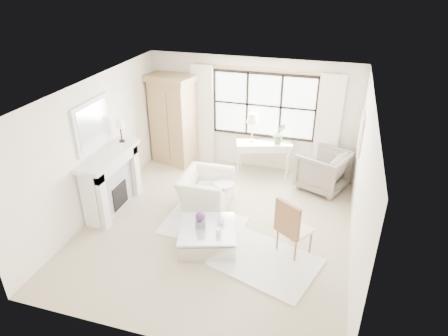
{
  "coord_description": "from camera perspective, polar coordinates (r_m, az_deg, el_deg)",
  "views": [
    {
      "loc": [
        1.95,
        -6.1,
        4.62
      ],
      "look_at": [
        0.08,
        0.2,
        1.18
      ],
      "focal_mm": 32.0,
      "sensor_mm": 36.0,
      "label": 1
    }
  ],
  "objects": [
    {
      "name": "curtain_right",
      "position": [
        9.39,
        14.56,
        5.55
      ],
      "size": [
        0.55,
        0.1,
        2.47
      ],
      "primitive_type": "cube",
      "color": "white",
      "rests_on": "ground"
    },
    {
      "name": "art_canvas",
      "position": [
        8.4,
        18.82,
        4.63
      ],
      "size": [
        0.01,
        0.52,
        0.72
      ],
      "primitive_type": "cube",
      "color": "#BCAD92",
      "rests_on": "wall_right"
    },
    {
      "name": "floor",
      "position": [
        7.9,
        -0.96,
        -8.2
      ],
      "size": [
        5.5,
        5.5,
        0.0
      ],
      "primitive_type": "plane",
      "color": "#BBAA8B",
      "rests_on": "ground"
    },
    {
      "name": "wall_front",
      "position": [
        5.08,
        -10.65,
        -13.13
      ],
      "size": [
        5.0,
        0.0,
        5.0
      ],
      "primitive_type": "plane",
      "rotation": [
        -1.57,
        0.0,
        0.0
      ],
      "color": "silver",
      "rests_on": "ground"
    },
    {
      "name": "wall_back",
      "position": [
        9.64,
        3.91,
        7.7
      ],
      "size": [
        5.0,
        0.0,
        5.0
      ],
      "primitive_type": "plane",
      "rotation": [
        1.57,
        0.0,
        0.0
      ],
      "color": "white",
      "rests_on": "ground"
    },
    {
      "name": "window_frame",
      "position": [
        9.47,
        5.71,
        8.87
      ],
      "size": [
        2.5,
        0.04,
        1.5
      ],
      "primitive_type": null,
      "color": "black",
      "rests_on": "wall_back"
    },
    {
      "name": "console_table",
      "position": [
        9.64,
        5.66,
        1.5
      ],
      "size": [
        1.37,
        0.81,
        0.8
      ],
      "rotation": [
        0.0,
        0.0,
        0.3
      ],
      "color": "white",
      "rests_on": "floor"
    },
    {
      "name": "side_table",
      "position": [
        8.37,
        0.04,
        -3.24
      ],
      "size": [
        0.4,
        0.4,
        0.51
      ],
      "color": "silver",
      "rests_on": "floor"
    },
    {
      "name": "orchid_plant",
      "position": [
        9.33,
        7.94,
        4.91
      ],
      "size": [
        0.33,
        0.29,
        0.52
      ],
      "primitive_type": "imported",
      "rotation": [
        0.0,
        0.0,
        0.23
      ],
      "color": "#5E764F",
      "rests_on": "console_table"
    },
    {
      "name": "mirror_glass",
      "position": [
        8.02,
        -18.05,
        5.91
      ],
      "size": [
        0.02,
        1.0,
        0.8
      ],
      "primitive_type": "cube",
      "color": "silver",
      "rests_on": "wall_left"
    },
    {
      "name": "ceiling",
      "position": [
        6.69,
        -1.14,
        10.9
      ],
      "size": [
        5.5,
        5.5,
        0.0
      ],
      "primitive_type": "plane",
      "rotation": [
        3.14,
        0.0,
        0.0
      ],
      "color": "silver",
      "rests_on": "ground"
    },
    {
      "name": "window_pane",
      "position": [
        9.48,
        5.72,
        8.88
      ],
      "size": [
        2.4,
        0.02,
        1.5
      ],
      "primitive_type": "cube",
      "color": "white",
      "rests_on": "wall_back"
    },
    {
      "name": "console_lamp",
      "position": [
        9.31,
        4.09,
        7.01
      ],
      "size": [
        0.28,
        0.28,
        0.69
      ],
      "color": "gold",
      "rests_on": "console_table"
    },
    {
      "name": "planter_flowers",
      "position": [
        7.11,
        -3.42,
        -6.88
      ],
      "size": [
        0.17,
        0.17,
        0.17
      ],
      "primitive_type": "sphere",
      "color": "#532C6F",
      "rests_on": "planter_box"
    },
    {
      "name": "art_frame",
      "position": [
        8.4,
        18.95,
        4.61
      ],
      "size": [
        0.04,
        0.62,
        0.82
      ],
      "primitive_type": "cube",
      "color": "silver",
      "rests_on": "wall_right"
    },
    {
      "name": "mantel_lamp",
      "position": [
        8.45,
        -14.66,
        6.13
      ],
      "size": [
        0.22,
        0.22,
        0.51
      ],
      "color": "black",
      "rests_on": "fireplace"
    },
    {
      "name": "armoire",
      "position": [
        9.94,
        -7.32,
        6.87
      ],
      "size": [
        1.25,
        0.95,
        2.24
      ],
      "rotation": [
        0.0,
        0.0,
        -0.24
      ],
      "color": "tan",
      "rests_on": "floor"
    },
    {
      "name": "curtain_left",
      "position": [
        9.9,
        -3.08,
        7.56
      ],
      "size": [
        0.55,
        0.1,
        2.47
      ],
      "primitive_type": "cube",
      "color": "silver",
      "rests_on": "ground"
    },
    {
      "name": "wall_right",
      "position": [
        6.95,
        19.04,
        -2.15
      ],
      "size": [
        0.0,
        5.5,
        5.5
      ],
      "primitive_type": "plane",
      "rotation": [
        1.57,
        0.0,
        -1.57
      ],
      "color": "silver",
      "rests_on": "ground"
    },
    {
      "name": "fireplace",
      "position": [
        8.42,
        -15.94,
        -1.72
      ],
      "size": [
        0.58,
        1.66,
        1.26
      ],
      "color": "silver",
      "rests_on": "ground"
    },
    {
      "name": "pillar_candle",
      "position": [
        7.01,
        -0.81,
        -9.05
      ],
      "size": [
        0.1,
        0.1,
        0.12
      ],
      "primitive_type": "cylinder",
      "color": "white",
      "rests_on": "coffee_table"
    },
    {
      "name": "rug_left",
      "position": [
        7.89,
        -2.98,
        -8.15
      ],
      "size": [
        1.62,
        1.18,
        0.03
      ],
      "primitive_type": "cube",
      "rotation": [
        0.0,
        0.0,
        -0.05
      ],
      "color": "white",
      "rests_on": "floor"
    },
    {
      "name": "coffee_vase",
      "position": [
        7.26,
        -0.39,
        -7.4
      ],
      "size": [
        0.18,
        0.18,
        0.15
      ],
      "primitive_type": "imported",
      "rotation": [
        0.0,
        0.0,
        0.27
      ],
      "color": "white",
      "rests_on": "coffee_table"
    },
    {
      "name": "planter_box",
      "position": [
        7.2,
        -3.38,
        -7.89
      ],
      "size": [
        0.23,
        0.23,
        0.13
      ],
      "primitive_type": "cube",
      "rotation": [
        0.0,
        0.0,
        0.32
      ],
      "color": "slate",
      "rests_on": "coffee_table"
    },
    {
      "name": "rug_right",
      "position": [
        7.07,
        6.02,
        -13.24
      ],
      "size": [
        2.0,
        1.73,
        0.03
      ],
      "primitive_type": "cube",
      "rotation": [
        0.0,
        0.0,
        -0.32
      ],
      "color": "white",
      "rests_on": "floor"
    },
    {
      "name": "wingback_chair",
      "position": [
        9.18,
        13.92,
        -0.3
      ],
      "size": [
        1.29,
        1.27,
        0.9
      ],
      "primitive_type": "imported",
      "rotation": [
        0.0,
        0.0,
        -1.97
      ],
      "color": "gray",
      "rests_on": "floor"
    },
    {
      "name": "club_armchair",
      "position": [
        8.35,
        -2.64,
        -3.16
      ],
      "size": [
        0.96,
        1.1,
        0.71
      ],
      "primitive_type": "imported",
      "rotation": [
        0.0,
        0.0,
        1.57
      ],
      "color": "white",
      "rests_on": "floor"
    },
    {
      "name": "coffee_table",
      "position": [
        7.32,
        -2.4,
        -9.78
      ],
      "size": [
        1.25,
        1.25,
        0.38
      ],
      "rotation": [
        0.0,
        0.0,
        0.3
      ],
      "color": "silver",
      "rests_on": "floor"
    },
    {
      "name": "mirror_frame",
      "position": [
        8.03,
        -18.23,
        5.92
      ],
      "size": [
        0.05,
        1.15,
        0.95
      ],
      "primitive_type": "cube",
      "color": "white",
      "rests_on": "wall_left"
    },
    {
      "name": "curtain_rod",
      "position": [
        9.18,
        5.9,
        13.91
      ],
      "size": [
        3.3,
        0.04,
        0.04
      ],
      "primitive_type": "cylinder",
      "rotation": [
        0.0,
        1.57,
        0.0
      ],
      "color": "#B6813F",
      "rests_on": "wall_back"
    },
    {
      "name": "wall_left",
      "position": [
        8.23,
        -17.9,
        2.78
      ],
      "size": [
        0.0,
        5.5,
        5.5
      ],
      "primitive_type": "plane",
      "rotation": [
        1.57,
        0.0,
        1.57
      ],
      "color": "white",
      "rests_on": "ground"
    },
    {
      "name": "french_chair",
      "position": [
        7.19,
        9.86,
        -9.76
      ],
      "size": [
        0.67,
        0.67,
        1.08
      ],
      "rotation": [
        0.0,
        0.0,
        2.55
      ],
      "color": "#92633D",
      "rests_on": "floor"
    }
  ]
}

